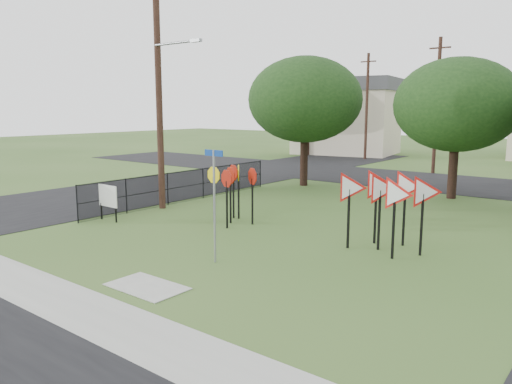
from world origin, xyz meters
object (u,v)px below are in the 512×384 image
stop_sign_cluster (233,181)px  info_board (108,197)px  yield_sign_cluster (388,192)px  street_name_sign (214,199)px

stop_sign_cluster → info_board: (-4.01, -2.84, -0.70)m
stop_sign_cluster → yield_sign_cluster: bearing=0.5°
info_board → street_name_sign: bearing=-10.9°
yield_sign_cluster → info_board: (-10.29, -2.90, -0.88)m
stop_sign_cluster → yield_sign_cluster: (6.27, 0.06, 0.18)m
info_board → yield_sign_cluster: bearing=15.7°
stop_sign_cluster → info_board: bearing=-144.7°
street_name_sign → yield_sign_cluster: bearing=51.9°
stop_sign_cluster → street_name_sign: bearing=-54.8°
street_name_sign → yield_sign_cluster: street_name_sign is taller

